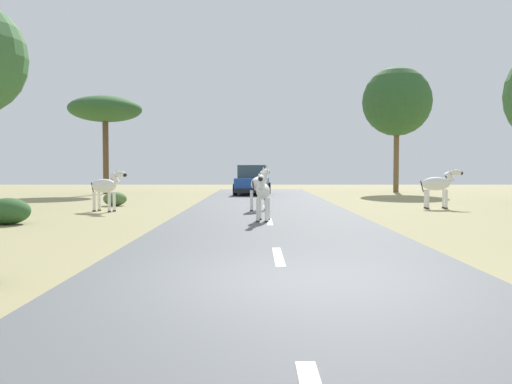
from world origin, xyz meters
The scene contains 12 objects.
ground_plane centered at (0.00, 0.00, 0.00)m, with size 90.00×90.00×0.00m, color #998E60.
road centered at (-0.06, 0.00, 0.03)m, with size 6.00×64.00×0.05m, color #56595B.
lane_markings centered at (-0.06, -1.00, 0.05)m, with size 0.16×56.00×0.01m.
zebra_0 centered at (-0.25, 8.15, 0.90)m, with size 0.49×1.52×1.43m.
zebra_1 centered at (-0.31, 12.13, 1.01)m, with size 0.87×1.63×1.61m.
zebra_2 centered at (6.77, 13.70, 0.96)m, with size 1.71×0.47×1.61m.
zebra_3 centered at (-5.97, 12.23, 0.93)m, with size 1.55×0.93×1.56m.
car_0 centered at (-0.65, 24.23, 0.85)m, with size 2.24×4.45×1.74m.
tree_0 centered at (-9.84, 25.83, 5.23)m, with size 4.51×4.51×6.07m.
tree_7 centered at (8.89, 28.00, 6.01)m, with size 4.55×4.55×8.31m.
bush_0 centered at (-6.45, 15.25, 0.30)m, with size 0.99×0.89×0.59m, color #4C7038.
bush_1 centered at (-7.50, 7.79, 0.38)m, with size 1.25×1.13×0.75m, color #2D5628.
Camera 1 is at (-0.45, -7.10, 1.58)m, focal length 36.98 mm.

